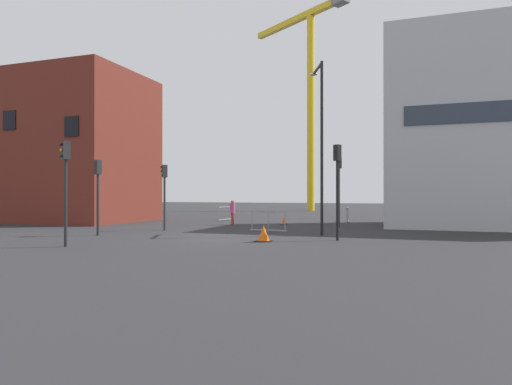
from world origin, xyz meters
name	(u,v)px	position (x,y,z in m)	size (l,w,h in m)	color
ground	(218,237)	(0.00, 0.00, 0.00)	(160.00, 160.00, 0.00)	#28282B
brick_building	(83,149)	(-14.38, 7.88, 5.39)	(8.61, 8.16, 10.77)	maroon
office_block	(508,128)	(14.07, 10.99, 5.97)	(13.97, 7.13, 11.95)	#B7B7BC
construction_crane	(309,80)	(-2.95, 34.02, 15.86)	(13.61, 9.51, 24.48)	yellow
streetlamp_tall	(321,134)	(4.36, 2.66, 5.00)	(1.06, 1.98, 8.50)	black
traffic_light_verge	(339,180)	(4.41, 8.31, 2.86)	(0.32, 0.39, 4.30)	#2D2D30
traffic_light_corner	(98,184)	(-5.89, -1.08, 2.49)	(0.30, 0.39, 3.69)	#232326
traffic_light_island	(164,186)	(-4.45, 2.74, 2.47)	(0.37, 0.37, 3.65)	#2D2D30
traffic_light_far	(337,176)	(5.52, 0.40, 2.79)	(0.34, 0.39, 4.18)	black
traffic_light_near	(66,176)	(-4.01, -5.32, 2.72)	(0.34, 0.39, 4.05)	#232326
pedestrian_walking	(233,210)	(-2.54, 8.15, 0.94)	(0.34, 0.34, 1.63)	red
safety_barrier_right_run	(348,215)	(4.35, 12.93, 0.56)	(0.22, 2.33, 1.08)	gray
safety_barrier_rear	(268,221)	(1.36, 3.57, 0.56)	(2.12, 0.28, 1.08)	gray
safety_barrier_mid_span	(227,213)	(-4.74, 12.37, 0.56)	(0.32, 2.36, 1.08)	gray
traffic_cone_orange	(264,234)	(2.58, -0.98, 0.32)	(0.69, 0.69, 0.69)	black
traffic_cone_on_verge	(284,221)	(0.55, 9.65, 0.20)	(0.45, 0.45, 0.45)	black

